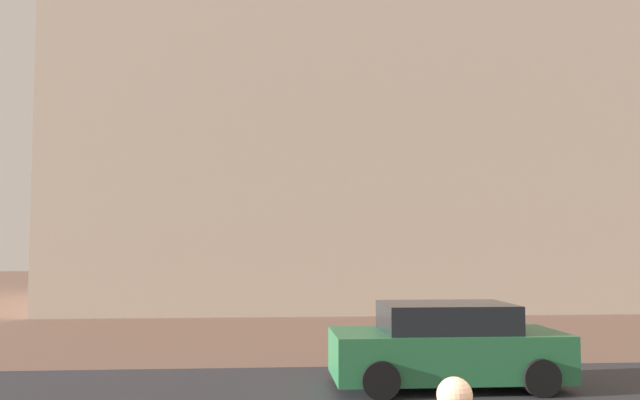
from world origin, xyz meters
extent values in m
plane|color=brown|center=(0.00, 10.00, 0.00)|extent=(120.00, 120.00, 0.00)
cube|color=beige|center=(2.86, 28.93, 7.36)|extent=(24.48, 15.30, 14.71)
cylinder|color=beige|center=(-7.88, 22.78, 8.97)|extent=(2.80, 2.80, 17.93)
cylinder|color=beige|center=(13.60, 22.78, 9.38)|extent=(2.80, 2.80, 18.76)
sphere|color=tan|center=(0.13, 0.66, 1.62)|extent=(0.22, 0.22, 0.22)
cube|color=#287042|center=(2.24, 8.79, 0.59)|extent=(4.14, 1.90, 0.82)
cube|color=black|center=(2.24, 8.79, 1.25)|extent=(2.32, 1.67, 0.51)
cylinder|color=black|center=(0.87, 7.85, 0.32)|extent=(0.64, 0.22, 0.64)
cylinder|color=black|center=(0.87, 9.74, 0.32)|extent=(0.64, 0.22, 0.64)
cylinder|color=black|center=(3.60, 7.85, 0.32)|extent=(0.64, 0.22, 0.64)
cylinder|color=black|center=(3.60, 9.74, 0.32)|extent=(0.64, 0.22, 0.64)
camera|label=1|loc=(-1.02, -3.49, 2.52)|focal=38.27mm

